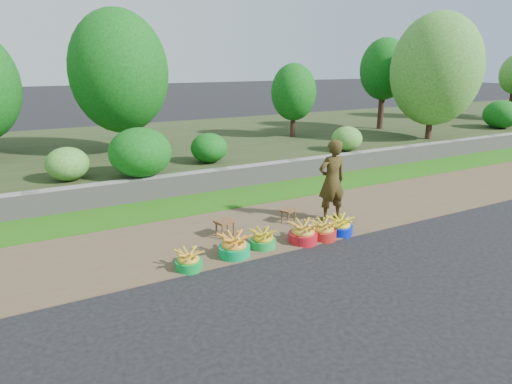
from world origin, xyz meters
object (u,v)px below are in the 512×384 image
basin_a (189,261)px  basin_f (340,226)px  basin_c (263,240)px  vendor_woman (332,181)px  basin_d (303,233)px  stool_left (225,223)px  basin_e (323,230)px  stool_right (288,212)px  basin_b (234,247)px

basin_a → basin_f: basin_f is taller
basin_c → vendor_woman: (1.91, 0.55, 0.72)m
basin_d → stool_left: size_ratio=1.30×
basin_e → basin_f: 0.42m
basin_c → stool_right: bearing=38.7°
basin_f → stool_right: 1.14m
basin_a → basin_c: (1.46, 0.18, 0.01)m
basin_b → basin_c: (0.61, 0.09, -0.03)m
basin_d → vendor_woman: 1.50m
basin_d → stool_right: (0.30, 0.99, 0.06)m
stool_left → stool_right: stool_left is taller
stool_left → vendor_woman: vendor_woman is taller
basin_e → stool_right: 1.04m
stool_right → vendor_woman: vendor_woman is taller
stool_right → basin_b: bearing=-150.6°
basin_f → stool_right: (-0.56, 0.99, 0.07)m
stool_right → basin_a: bearing=-157.8°
vendor_woman → basin_f: bearing=71.9°
basin_d → stool_right: basin_d is taller
basin_d → stool_left: 1.49m
stool_right → basin_f: bearing=-60.5°
basin_a → stool_left: stool_left is taller
basin_b → basin_e: size_ratio=1.10×
basin_a → basin_e: size_ratio=0.89×
basin_e → stool_left: 1.87m
basin_b → basin_a: bearing=-174.0°
basin_a → basin_b: (0.85, 0.09, 0.03)m
basin_c → stool_right: basin_c is taller
basin_a → stool_right: 2.74m
basin_c → stool_right: 1.37m
stool_left → vendor_woman: 2.40m
basin_a → basin_d: bearing=1.0°
basin_d → stool_right: size_ratio=1.43×
basin_c → basin_d: size_ratio=0.86×
basin_e → vendor_woman: 1.23m
basin_c → vendor_woman: vendor_woman is taller
stool_left → basin_c: bearing=-63.2°
basin_b → basin_c: bearing=8.2°
basin_f → basin_d: bearing=180.0°
basin_c → basin_f: basin_f is taller
basin_c → stool_left: basin_c is taller
basin_d → stool_right: bearing=73.3°
basin_a → basin_c: 1.47m
basin_a → vendor_woman: vendor_woman is taller
basin_c → basin_d: bearing=-10.1°
basin_e → vendor_woman: bearing=45.6°
basin_a → basin_f: size_ratio=0.90×
basin_b → basin_f: 2.24m
basin_a → basin_d: 2.23m
vendor_woman → stool_right: bearing=-16.1°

